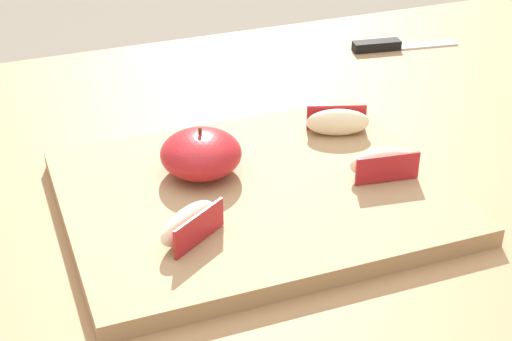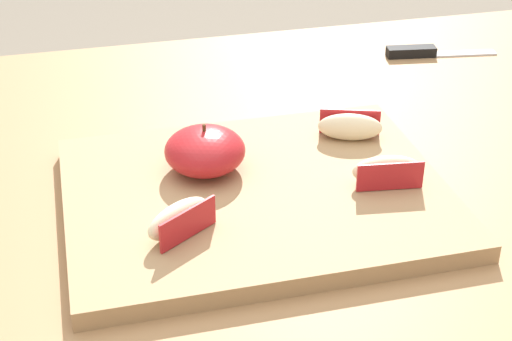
{
  "view_description": "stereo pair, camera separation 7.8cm",
  "coord_description": "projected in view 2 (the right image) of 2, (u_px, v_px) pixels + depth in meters",
  "views": [
    {
      "loc": [
        -0.21,
        -0.67,
        1.17
      ],
      "look_at": [
        0.03,
        -0.04,
        0.77
      ],
      "focal_mm": 55.42,
      "sensor_mm": 36.0,
      "label": 1
    },
    {
      "loc": [
        -0.13,
        -0.69,
        1.17
      ],
      "look_at": [
        0.03,
        -0.04,
        0.77
      ],
      "focal_mm": 55.42,
      "sensor_mm": 36.0,
      "label": 2
    }
  ],
  "objects": [
    {
      "name": "apple_wedge_front",
      "position": [
        387.0,
        170.0,
        0.79
      ],
      "size": [
        0.07,
        0.03,
        0.03
      ],
      "color": "beige",
      "rests_on": "cutting_board"
    },
    {
      "name": "dining_table",
      "position": [
        220.0,
        260.0,
        0.88
      ],
      "size": [
        1.41,
        0.85,
        0.73
      ],
      "color": "#9E754C",
      "rests_on": "ground_plane"
    },
    {
      "name": "paring_knife",
      "position": [
        420.0,
        52.0,
        1.13
      ],
      "size": [
        0.16,
        0.04,
        0.01
      ],
      "color": "silver",
      "rests_on": "dining_table"
    },
    {
      "name": "apple_wedge_right",
      "position": [
        179.0,
        219.0,
        0.71
      ],
      "size": [
        0.07,
        0.06,
        0.03
      ],
      "color": "beige",
      "rests_on": "cutting_board"
    },
    {
      "name": "apple_half_skin_up",
      "position": [
        205.0,
        151.0,
        0.81
      ],
      "size": [
        0.08,
        0.08,
        0.05
      ],
      "color": "#B21E23",
      "rests_on": "cutting_board"
    },
    {
      "name": "cutting_board",
      "position": [
        256.0,
        196.0,
        0.79
      ],
      "size": [
        0.38,
        0.3,
        0.02
      ],
      "color": "#A37F56",
      "rests_on": "dining_table"
    },
    {
      "name": "apple_wedge_left",
      "position": [
        350.0,
        126.0,
        0.87
      ],
      "size": [
        0.07,
        0.05,
        0.03
      ],
      "color": "beige",
      "rests_on": "cutting_board"
    }
  ]
}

